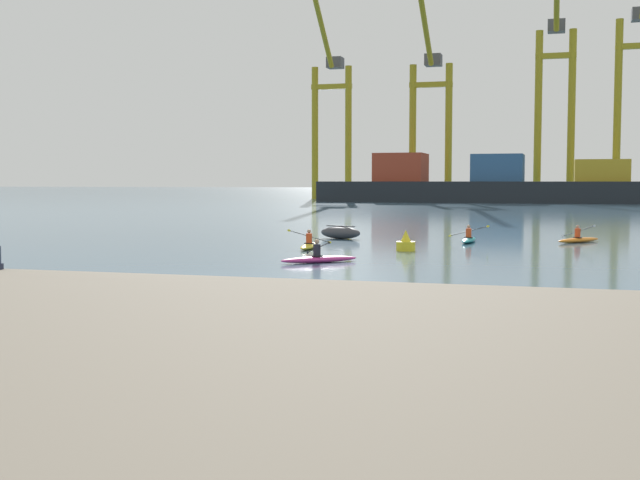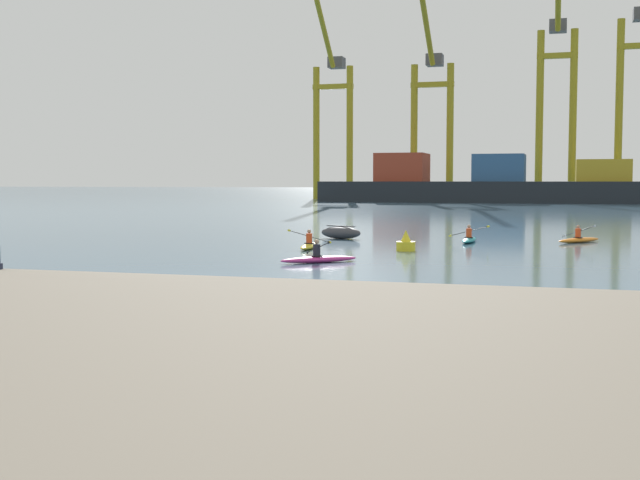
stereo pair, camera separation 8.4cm
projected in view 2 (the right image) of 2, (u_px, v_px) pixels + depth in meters
ground_plane at (181, 283)px, 26.86m from camera, size 800.00×800.00×0.00m
container_barge at (496, 186)px, 128.69m from camera, size 55.59×11.67×7.74m
gantry_crane_west at (332, 107)px, 151.14m from camera, size 7.57×16.31×35.82m
gantry_crane_west_mid at (432, 104)px, 141.48m from camera, size 7.42×18.34×34.42m
gantry_crane_east_mid at (557, 86)px, 134.33m from camera, size 6.47×18.54×38.27m
capsized_dinghy at (341, 233)px, 47.47m from camera, size 2.82×1.88×0.76m
channel_buoy at (406, 243)px, 39.21m from camera, size 0.90×0.90×1.00m
kayak_yellow at (310, 245)px, 40.56m from camera, size 2.22×3.44×0.97m
kayak_teal at (469, 239)px, 44.76m from camera, size 2.23×3.41×0.96m
kayak_magenta at (319, 258)px, 33.61m from camera, size 2.94×2.70×0.96m
kayak_orange at (579, 239)px, 44.64m from camera, size 2.54×3.07×1.02m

